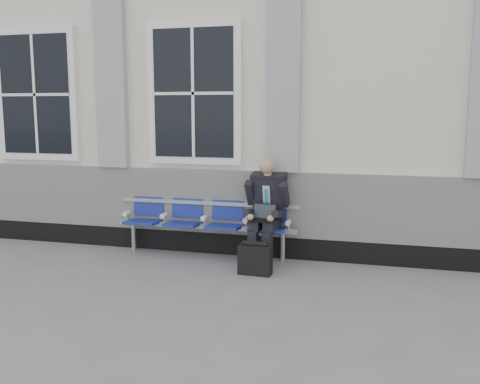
# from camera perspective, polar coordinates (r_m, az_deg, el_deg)

# --- Properties ---
(ground) EXTENTS (70.00, 70.00, 0.00)m
(ground) POSITION_cam_1_polar(r_m,az_deg,el_deg) (6.64, -11.84, -9.23)
(ground) COLOR slate
(ground) RESTS_ON ground
(station_building) EXTENTS (14.40, 4.40, 4.49)m
(station_building) POSITION_cam_1_polar(r_m,az_deg,el_deg) (9.54, -2.85, 9.93)
(station_building) COLOR beige
(station_building) RESTS_ON ground
(bench) EXTENTS (2.60, 0.47, 0.91)m
(bench) POSITION_cam_1_polar(r_m,az_deg,el_deg) (7.47, -3.68, -2.64)
(bench) COLOR #9EA0A3
(bench) RESTS_ON ground
(businessman) EXTENTS (0.57, 0.77, 1.40)m
(businessman) POSITION_cam_1_polar(r_m,az_deg,el_deg) (7.08, 2.83, -1.56)
(businessman) COLOR black
(businessman) RESTS_ON ground
(briefcase) EXTENTS (0.42, 0.19, 0.42)m
(briefcase) POSITION_cam_1_polar(r_m,az_deg,el_deg) (6.68, 1.62, -7.18)
(briefcase) COLOR black
(briefcase) RESTS_ON ground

